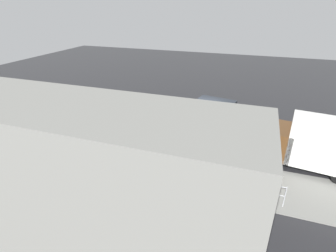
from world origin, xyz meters
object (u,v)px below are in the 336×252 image
object	(u,v)px
moving_hatchback	(211,115)
fire_hydrant	(119,140)
sign_post	(109,132)
delivery_truck	(312,143)
pedestrian	(110,133)

from	to	relation	value
moving_hatchback	fire_hydrant	distance (m)	6.13
moving_hatchback	sign_post	xyz separation A→B (m)	(4.38, 5.27, 0.55)
moving_hatchback	sign_post	distance (m)	6.88
sign_post	delivery_truck	bearing A→B (deg)	-165.21
pedestrian	sign_post	distance (m)	1.94
delivery_truck	sign_post	size ratio (longest dim) A/B	2.34
pedestrian	sign_post	xyz separation A→B (m)	(-0.90, 1.47, 0.90)
delivery_truck	sign_post	distance (m)	10.24
moving_hatchback	delivery_truck	distance (m)	6.14
delivery_truck	sign_post	bearing A→B (deg)	14.79
delivery_truck	fire_hydrant	distance (m)	10.25
fire_hydrant	pedestrian	world-z (taller)	pedestrian
fire_hydrant	sign_post	bearing A→B (deg)	99.63
fire_hydrant	sign_post	world-z (taller)	sign_post
moving_hatchback	fire_hydrant	size ratio (longest dim) A/B	5.18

